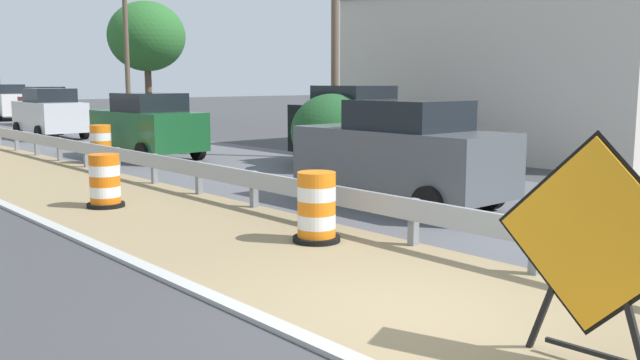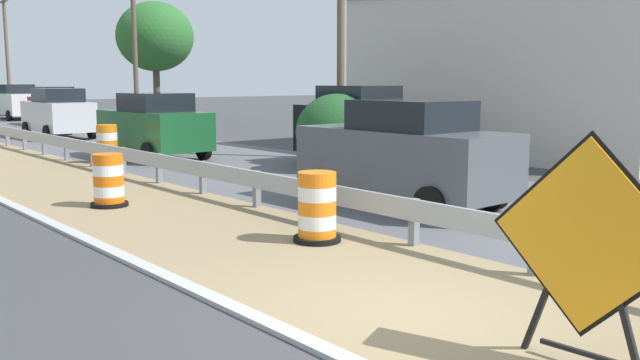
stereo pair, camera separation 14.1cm
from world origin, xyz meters
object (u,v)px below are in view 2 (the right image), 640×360
Objects in this scene: car_lead_near_lane at (405,153)px; utility_pole_mid at (135,51)px; car_distant_a at (362,127)px; car_trailing_near_lane at (56,106)px; traffic_barrel_close at (109,183)px; utility_pole_near at (341,15)px; car_trailing_far_lane at (154,126)px; car_distant_b at (58,113)px; warning_sign_diamond at (586,244)px; car_mid_far_lane at (18,102)px; traffic_barrel_mid at (107,146)px; traffic_barrel_nearest at (317,210)px; utility_pole_far at (7,53)px.

car_lead_near_lane is 0.60× the size of utility_pole_mid.
car_trailing_near_lane is at bearing -177.33° from car_distant_a.
utility_pole_mid is at bearing 63.33° from traffic_barrel_close.
traffic_barrel_close is 0.23× the size of car_lead_near_lane.
utility_pole_near is 1.14× the size of utility_pole_mid.
car_trailing_far_lane is 9.53m from car_distant_b.
car_mid_far_lane is (7.71, 41.55, 0.01)m from warning_sign_diamond.
car_mid_far_lane is 12.93m from utility_pole_mid.
car_distant_a reaches higher than car_mid_far_lane.
traffic_barrel_nearest is at bearing -97.89° from traffic_barrel_mid.
car_trailing_far_lane is at bearing -146.66° from car_distant_a.
car_trailing_far_lane reaches higher than warning_sign_diamond.
car_lead_near_lane reaches higher than traffic_barrel_close.
traffic_barrel_close is at bearing -78.67° from car_distant_a.
warning_sign_diamond is at bearing -99.64° from traffic_barrel_mid.
utility_pole_mid is at bearing -24.40° from car_trailing_far_lane.
utility_pole_far is at bearing -104.42° from warning_sign_diamond.
car_trailing_far_lane is at bearing -113.06° from utility_pole_mid.
utility_pole_far is (6.31, 31.58, 3.78)m from traffic_barrel_mid.
car_distant_b reaches higher than traffic_barrel_close.
car_lead_near_lane reaches higher than warning_sign_diamond.
traffic_barrel_mid is 0.13× the size of utility_pole_near.
warning_sign_diamond is at bearing -100.74° from utility_pole_far.
warning_sign_diamond is 1.91× the size of traffic_barrel_nearest.
traffic_barrel_close is 0.14× the size of utility_pole_mid.
car_trailing_near_lane is 13.78m from utility_pole_far.
warning_sign_diamond is 9.73m from traffic_barrel_close.
traffic_barrel_mid reaches higher than traffic_barrel_close.
utility_pole_mid is 0.89× the size of utility_pole_far.
utility_pole_far is (1.46, 13.31, 3.26)m from car_trailing_near_lane.
car_distant_a is (0.19, -30.54, 0.05)m from car_mid_far_lane.
car_distant_b is (4.82, 26.22, -0.03)m from warning_sign_diamond.
car_trailing_near_lane is 23.66m from car_distant_a.
car_trailing_far_lane is at bearing -108.57° from warning_sign_diamond.
utility_pole_near reaches higher than warning_sign_diamond.
car_distant_b reaches higher than car_trailing_far_lane.
car_lead_near_lane is at bearing -179.64° from car_distant_b.
car_mid_far_lane reaches higher than car_trailing_near_lane.
traffic_barrel_nearest is 0.24× the size of car_distant_b.
warning_sign_diamond is at bearing -11.12° from car_trailing_near_lane.
car_lead_near_lane is at bearing 178.33° from car_trailing_far_lane.
utility_pole_mid is at bearing -58.11° from car_distant_b.
utility_pole_far reaches higher than car_trailing_near_lane.
car_distant_b is at bearing -149.71° from utility_pole_mid.
car_lead_near_lane is 1.02× the size of car_distant_a.
car_distant_a is at bearing -150.03° from car_trailing_far_lane.
utility_pole_near is (6.06, -3.44, 3.84)m from traffic_barrel_mid.
utility_pole_near is at bearing -29.61° from traffic_barrel_mid.
utility_pole_mid reaches higher than traffic_barrel_close.
utility_pole_mid reaches higher than car_mid_far_lane.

